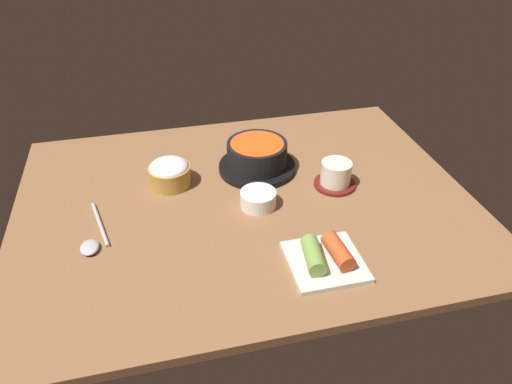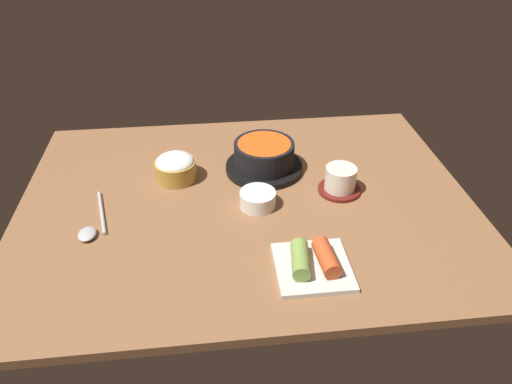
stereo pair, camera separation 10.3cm
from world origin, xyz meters
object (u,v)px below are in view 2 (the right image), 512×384
rice_bowl (176,167)px  tea_cup_with_saucer (340,180)px  kimchi_plate (313,263)px  stone_pot (264,157)px  banchan_cup_center (258,199)px  spoon (92,227)px

rice_bowl → tea_cup_with_saucer: size_ratio=1.01×
rice_bowl → kimchi_plate: bearing=-52.7°
stone_pot → banchan_cup_center: size_ratio=2.36×
tea_cup_with_saucer → banchan_cup_center: 19.47cm
rice_bowl → kimchi_plate: size_ratio=0.70×
rice_bowl → kimchi_plate: 42.37cm
rice_bowl → spoon: size_ratio=0.56×
banchan_cup_center → spoon: size_ratio=0.46×
stone_pot → kimchi_plate: stone_pot is taller
banchan_cup_center → spoon: (-34.65, -4.18, -1.30)cm
stone_pot → banchan_cup_center: bearing=-102.5°
stone_pot → rice_bowl: (-21.05, -1.42, -0.35)cm
stone_pot → rice_bowl: 21.10cm
rice_bowl → banchan_cup_center: size_ratio=1.23×
stone_pot → tea_cup_with_saucer: size_ratio=1.93×
tea_cup_with_saucer → spoon: bearing=-171.9°
stone_pot → tea_cup_with_saucer: bearing=-34.4°
rice_bowl → stone_pot: bearing=3.9°
tea_cup_with_saucer → banchan_cup_center: tea_cup_with_saucer is taller
rice_bowl → banchan_cup_center: (17.85, -13.00, -1.27)cm
stone_pot → tea_cup_with_saucer: stone_pot is taller
banchan_cup_center → spoon: 34.92cm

